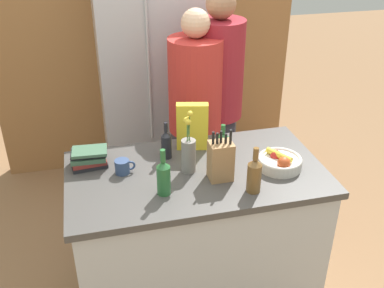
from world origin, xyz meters
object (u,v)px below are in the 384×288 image
knife_block (221,160)px  bottle_wine (166,144)px  cereal_box (192,127)px  person_in_blue (218,97)px  flower_vase (188,153)px  bottle_water (164,177)px  refrigerator (151,71)px  person_at_sink (195,113)px  book_stack (89,158)px  bottle_vinegar (223,143)px  coffee_mug (123,167)px  fruit_bowl (280,161)px  bottle_oil (254,174)px

knife_block → bottle_wine: (-0.24, 0.29, -0.02)m
cereal_box → person_in_blue: bearing=59.0°
flower_vase → bottle_water: (-0.17, -0.18, -0.02)m
refrigerator → bottle_wine: size_ratio=8.73×
person_at_sink → book_stack: bearing=-166.6°
refrigerator → knife_block: (0.13, -1.53, 0.02)m
bottle_water → refrigerator: bearing=83.0°
flower_vase → bottle_vinegar: 0.27m
coffee_mug → bottle_water: 0.32m
knife_block → bottle_water: 0.33m
cereal_box → book_stack: bearing=-174.2°
person_at_sink → cereal_box: bearing=-127.4°
cereal_box → bottle_wine: cereal_box is taller
fruit_bowl → coffee_mug: size_ratio=2.17×
bottle_water → book_stack: bearing=134.6°
bottle_wine → person_in_blue: 0.80m
bottle_oil → fruit_bowl: bearing=38.8°
bottle_wine → coffee_mug: bearing=-157.7°
cereal_box → bottle_vinegar: (0.15, -0.13, -0.07)m
cereal_box → bottle_water: size_ratio=1.13×
knife_block → flower_vase: bearing=143.0°
coffee_mug → refrigerator: bearing=74.2°
refrigerator → person_in_blue: 0.73m
cereal_box → coffee_mug: bearing=-157.5°
coffee_mug → person_at_sink: bearing=47.9°
bottle_oil → person_at_sink: 0.98m
refrigerator → bottle_oil: refrigerator is taller
fruit_bowl → coffee_mug: bearing=169.8°
fruit_bowl → cereal_box: bearing=141.4°
flower_vase → person_in_blue: (0.41, 0.80, -0.04)m
fruit_bowl → knife_block: knife_block is taller
knife_block → person_in_blue: 0.95m
refrigerator → cereal_box: refrigerator is taller
knife_block → person_in_blue: bearing=74.0°
fruit_bowl → cereal_box: (-0.43, 0.34, 0.11)m
person_in_blue → book_stack: bearing=-124.3°
bottle_vinegar → bottle_oil: bearing=-83.2°
refrigerator → bottle_water: (-0.20, -1.60, 0.01)m
refrigerator → person_at_sink: size_ratio=1.21×
knife_block → bottle_wine: knife_block is taller
book_stack → knife_block: bearing=-23.5°
refrigerator → bottle_vinegar: (0.21, -1.30, -0.01)m
knife_block → bottle_vinegar: bearing=70.2°
knife_block → flower_vase: size_ratio=0.82×
knife_block → bottle_water: knife_block is taller
bottle_oil → cereal_box: bearing=111.0°
fruit_bowl → bottle_water: bottle_water is taller
person_in_blue → person_at_sink: bearing=-131.3°
book_stack → person_in_blue: (0.95, 0.61, 0.02)m
flower_vase → cereal_box: size_ratio=1.25×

